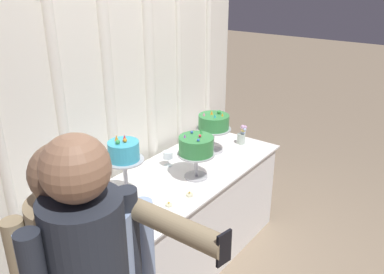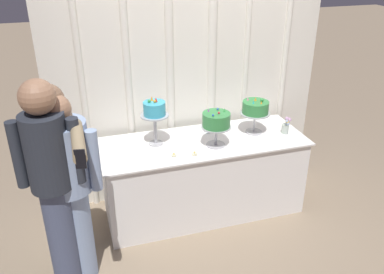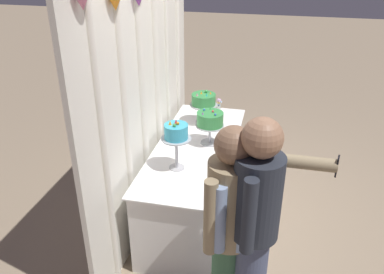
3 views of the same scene
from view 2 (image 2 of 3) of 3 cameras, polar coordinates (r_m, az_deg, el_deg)
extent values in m
plane|color=gray|center=(4.17, 1.94, -10.90)|extent=(24.00, 24.00, 0.00)
cube|color=white|center=(4.07, -0.45, 8.79)|extent=(2.80, 0.04, 2.60)
cylinder|color=white|center=(3.89, -15.30, 7.04)|extent=(0.06, 0.06, 2.60)
cylinder|color=white|center=(3.92, -9.02, 7.80)|extent=(0.07, 0.07, 2.60)
cylinder|color=white|center=(4.00, -3.11, 8.43)|extent=(0.08, 0.08, 2.60)
cylinder|color=white|center=(4.12, 2.78, 8.97)|extent=(0.09, 0.09, 2.60)
cylinder|color=white|center=(4.25, 7.58, 9.34)|extent=(0.06, 0.06, 2.60)
cylinder|color=white|center=(4.45, 12.89, 9.68)|extent=(0.06, 0.06, 2.60)
cube|color=white|center=(4.03, 1.56, -5.68)|extent=(1.92, 0.70, 0.78)
cube|color=white|center=(3.84, 1.63, -0.66)|extent=(1.97, 0.75, 0.01)
cylinder|color=#B2B2B7|center=(3.79, -5.13, -0.89)|extent=(0.13, 0.13, 0.01)
cylinder|color=#B2B2B7|center=(3.73, -5.22, 1.06)|extent=(0.03, 0.03, 0.27)
cylinder|color=#B2B2B7|center=(3.67, -5.31, 3.07)|extent=(0.26, 0.26, 0.01)
cylinder|color=#3DB2D1|center=(3.65, -5.35, 4.03)|extent=(0.20, 0.20, 0.12)
cone|color=#DB333D|center=(3.63, -5.13, 5.31)|extent=(0.03, 0.03, 0.04)
cone|color=orange|center=(3.66, -5.72, 5.46)|extent=(0.03, 0.03, 0.04)
sphere|color=green|center=(3.61, -6.09, 5.09)|extent=(0.03, 0.03, 0.03)
sphere|color=orange|center=(3.61, -5.29, 5.06)|extent=(0.03, 0.03, 0.03)
cylinder|color=#B2B2B7|center=(3.76, 3.36, -1.09)|extent=(0.17, 0.17, 0.01)
cylinder|color=#B2B2B7|center=(3.72, 3.39, 0.18)|extent=(0.03, 0.03, 0.17)
cylinder|color=#B2B2B7|center=(3.68, 3.43, 1.47)|extent=(0.28, 0.28, 0.01)
cylinder|color=#388E47|center=(3.65, 3.46, 2.46)|extent=(0.25, 0.25, 0.13)
cone|color=green|center=(3.66, 4.61, 3.84)|extent=(0.02, 0.02, 0.03)
sphere|color=blue|center=(3.69, 3.66, 3.97)|extent=(0.02, 0.02, 0.02)
cone|color=purple|center=(3.66, 2.35, 3.83)|extent=(0.02, 0.02, 0.03)
sphere|color=blue|center=(3.55, 2.99, 3.10)|extent=(0.02, 0.02, 0.02)
sphere|color=#DB333D|center=(3.61, 3.83, 3.43)|extent=(0.02, 0.02, 0.02)
cylinder|color=#B2B2B7|center=(4.05, 8.72, 0.75)|extent=(0.16, 0.16, 0.01)
cylinder|color=#B2B2B7|center=(4.01, 8.82, 2.04)|extent=(0.02, 0.02, 0.19)
cylinder|color=#B2B2B7|center=(3.97, 8.91, 3.35)|extent=(0.29, 0.29, 0.01)
cylinder|color=#388E47|center=(3.95, 8.97, 4.19)|extent=(0.25, 0.25, 0.12)
sphere|color=green|center=(3.93, 9.86, 5.18)|extent=(0.03, 0.03, 0.03)
cone|color=orange|center=(3.95, 8.98, 5.34)|extent=(0.02, 0.02, 0.03)
cone|color=pink|center=(3.95, 7.91, 5.39)|extent=(0.02, 0.02, 0.03)
cone|color=#2DB2B7|center=(3.87, 8.69, 4.92)|extent=(0.02, 0.02, 0.03)
cone|color=orange|center=(3.88, 9.78, 4.84)|extent=(0.02, 0.02, 0.03)
cylinder|color=silver|center=(4.01, 2.23, 0.70)|extent=(0.06, 0.06, 0.00)
cylinder|color=silver|center=(4.00, 2.24, 1.12)|extent=(0.01, 0.01, 0.06)
cylinder|color=silver|center=(3.97, 2.26, 1.89)|extent=(0.08, 0.08, 0.06)
cylinder|color=#B2C1B2|center=(4.08, 13.03, 1.14)|extent=(0.07, 0.07, 0.09)
sphere|color=silver|center=(4.06, 13.37, 1.90)|extent=(0.04, 0.04, 0.04)
sphere|color=#E5C666|center=(4.04, 13.34, 2.14)|extent=(0.04, 0.04, 0.04)
sphere|color=white|center=(4.06, 13.73, 2.42)|extent=(0.03, 0.03, 0.03)
sphere|color=#CC9EC6|center=(4.04, 13.64, 2.41)|extent=(0.04, 0.04, 0.04)
sphere|color=#CC9EC6|center=(4.03, 13.30, 2.53)|extent=(0.04, 0.04, 0.04)
sphere|color=silver|center=(4.00, 13.29, 2.20)|extent=(0.03, 0.03, 0.03)
cylinder|color=beige|center=(3.57, -2.57, -2.62)|extent=(0.05, 0.05, 0.01)
sphere|color=#F9CC4C|center=(3.56, -2.58, -2.37)|extent=(0.01, 0.01, 0.01)
cylinder|color=beige|center=(3.58, 0.35, -2.44)|extent=(0.05, 0.05, 0.02)
sphere|color=#F9CC4C|center=(3.57, 0.36, -2.16)|extent=(0.01, 0.01, 0.01)
cylinder|color=#3D6B4C|center=(3.45, -16.98, -12.62)|extent=(0.30, 0.30, 0.83)
cylinder|color=#9E8966|center=(3.08, -18.67, -2.22)|extent=(0.41, 0.41, 0.58)
sphere|color=#846047|center=(2.91, -19.80, 4.87)|extent=(0.23, 0.23, 0.23)
cylinder|color=#9E8966|center=(3.18, -21.62, -1.88)|extent=(0.08, 0.08, 0.51)
cylinder|color=#9E8966|center=(2.64, -15.84, -0.43)|extent=(0.08, 0.51, 0.08)
cube|color=black|center=(2.41, -15.53, -3.03)|extent=(0.06, 0.02, 0.12)
cylinder|color=#93ADD6|center=(3.40, -16.12, -12.99)|extent=(0.36, 0.36, 0.85)
cylinder|color=#93ADD6|center=(3.03, -17.71, -2.72)|extent=(0.50, 0.50, 0.53)
sphere|color=#A37556|center=(2.87, -18.69, 3.75)|extent=(0.20, 0.20, 0.20)
cylinder|color=#93ADD6|center=(3.14, -21.43, -2.45)|extent=(0.08, 0.08, 0.47)
cylinder|color=#93ADD6|center=(2.94, -13.69, -3.26)|extent=(0.08, 0.08, 0.47)
cylinder|color=#4C5675|center=(3.29, -17.84, -13.62)|extent=(0.24, 0.24, 0.95)
cylinder|color=#282D38|center=(2.89, -19.84, -2.01)|extent=(0.34, 0.34, 0.55)
sphere|color=#A37556|center=(2.74, -21.07, 5.31)|extent=(0.24, 0.24, 0.24)
cube|color=maroon|center=(2.76, -19.96, -2.76)|extent=(0.04, 0.01, 0.35)
cylinder|color=#282D38|center=(2.94, -23.44, -2.34)|extent=(0.08, 0.08, 0.49)
cylinder|color=#282D38|center=(2.86, -16.09, -1.91)|extent=(0.08, 0.08, 0.49)
camera|label=1|loc=(1.86, -47.87, 8.67)|focal=37.40mm
camera|label=3|loc=(3.36, -61.71, 14.94)|focal=37.22mm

